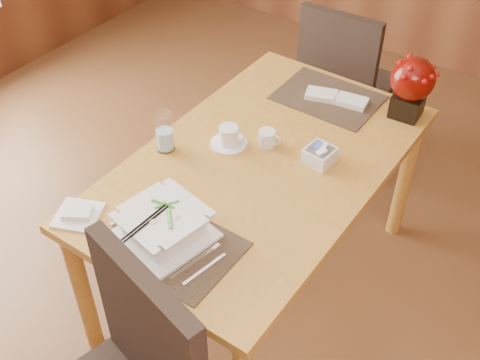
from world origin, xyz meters
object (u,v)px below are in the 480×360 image
Objects in this scene: far_chair at (343,78)px; coffee_cup at (229,137)px; berry_decor at (412,84)px; soup_setting at (163,226)px; creamer_jug at (267,138)px; bread_plate at (78,215)px; sugar_caddy at (319,155)px; water_glass at (164,132)px; dining_table at (260,180)px.

coffee_cup is at bearing 86.67° from far_chair.
far_chair is (-0.50, 0.41, -0.36)m from berry_decor.
creamer_jug is (0.00, 0.64, -0.03)m from soup_setting.
bread_plate is at bearing -152.26° from soup_setting.
coffee_cup is at bearing -162.08° from sugar_caddy.
bread_plate is (-0.20, -0.65, -0.03)m from coffee_cup.
coffee_cup is at bearing 41.48° from water_glass.
far_chair is (-0.35, 0.91, -0.24)m from sugar_caddy.
sugar_caddy is 0.95m from bread_plate.
water_glass is 1.89× the size of creamer_jug.
berry_decor is 1.46m from bread_plate.
sugar_caddy is at bearing 34.72° from dining_table.
coffee_cup is (-0.17, 0.02, 0.13)m from dining_table.
dining_table is 0.44m from water_glass.
sugar_caddy reaches higher than dining_table.
berry_decor is at bearing 45.91° from creamer_jug.
coffee_cup is 0.98× the size of bread_plate.
far_chair is (0.21, 1.20, -0.29)m from water_glass.
creamer_jug is 0.59× the size of bread_plate.
water_glass is 0.49m from bread_plate.
dining_table is 1.06m from far_chair.
soup_setting reaches higher than creamer_jug.
creamer_jug reaches higher than sugar_caddy.
dining_table is at bearing 95.64° from soup_setting.
sugar_caddy is (0.23, 0.03, -0.00)m from creamer_jug.
bread_plate is at bearing -107.08° from coffee_cup.
water_glass is (-0.36, -0.16, 0.18)m from dining_table.
coffee_cup is at bearing -152.67° from creamer_jug.
sugar_caddy is (0.19, 0.13, 0.13)m from dining_table.
far_chair is (-0.11, 0.94, -0.24)m from creamer_jug.
dining_table is 5.40× the size of berry_decor.
water_glass is at bearing 140.42° from soup_setting.
sugar_caddy is 0.11× the size of far_chair.
bread_plate is 0.16× the size of far_chair.
soup_setting is at bearing 91.42° from far_chair.
sugar_caddy is 1.00m from far_chair.
creamer_jug is at bearing 39.15° from water_glass.
dining_table is at bearing 23.24° from water_glass.
bread_plate reaches higher than dining_table.
dining_table is 8.65× the size of water_glass.
coffee_cup is 0.26m from water_glass.
soup_setting reaches higher than bread_plate.
coffee_cup is at bearing -129.70° from berry_decor.
berry_decor is (0.38, 0.53, 0.12)m from creamer_jug.
soup_setting is 0.34m from bread_plate.
dining_table is 0.56m from soup_setting.
creamer_jug is at bearing 100.25° from soup_setting.
soup_setting reaches higher than dining_table.
soup_setting is at bearing 17.19° from bread_plate.
far_chair is at bearing 140.18° from berry_decor.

